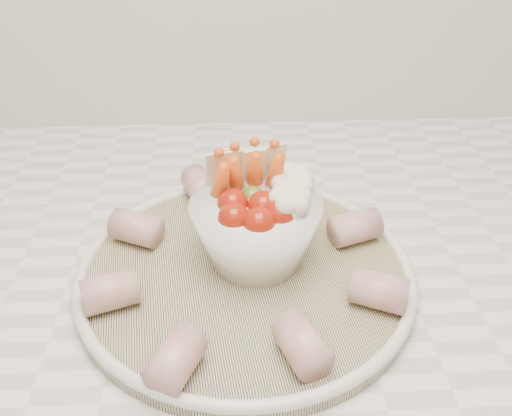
{
  "coord_description": "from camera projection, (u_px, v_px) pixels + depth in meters",
  "views": [
    {
      "loc": [
        0.05,
        0.95,
        1.3
      ],
      "look_at": [
        0.08,
        1.4,
        1.0
      ],
      "focal_mm": 40.0,
      "sensor_mm": 36.0,
      "label": 1
    }
  ],
  "objects": [
    {
      "name": "serving_platter",
      "position": [
        245.0,
        273.0,
        0.57
      ],
      "size": [
        0.37,
        0.37,
        0.02
      ],
      "color": "navy",
      "rests_on": "kitchen_counter"
    },
    {
      "name": "cured_meat_rolls",
      "position": [
        244.0,
        256.0,
        0.55
      ],
      "size": [
        0.3,
        0.32,
        0.03
      ],
      "color": "#A34B4A",
      "rests_on": "serving_platter"
    },
    {
      "name": "veggie_bowl",
      "position": [
        258.0,
        222.0,
        0.55
      ],
      "size": [
        0.13,
        0.13,
        0.11
      ],
      "color": "white",
      "rests_on": "serving_platter"
    }
  ]
}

